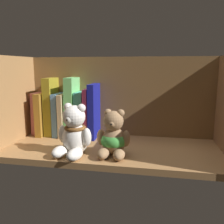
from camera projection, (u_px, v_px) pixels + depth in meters
shelf_board at (112, 150)px, 82.09cm from camera, size 70.70×30.66×2.00cm
shelf_back_panel at (120, 99)px, 94.63cm from camera, size 73.10×1.20×32.44cm
shelf_side_panel_left at (12, 103)px, 85.94cm from camera, size 1.60×33.06×32.44cm
book_0 at (39, 113)px, 98.37cm from camera, size 2.70×9.12×16.59cm
book_1 at (46, 113)px, 97.83cm from camera, size 2.53×14.62×16.59cm
book_2 at (53, 106)px, 96.66cm from camera, size 3.17×11.81×22.45cm
book_3 at (61, 114)px, 96.64cm from camera, size 2.12×13.29×16.55cm
book_4 at (66, 114)px, 96.19cm from camera, size 1.79×14.48×16.47cm
book_5 at (73, 107)px, 95.06cm from camera, size 3.84×12.68×22.75cm
book_6 at (82, 114)px, 94.88cm from camera, size 3.08×11.97×17.30cm
book_7 at (89, 112)px, 94.24cm from camera, size 1.61×13.10×18.57cm
book_8 at (95, 110)px, 93.61cm from camera, size 2.38×14.74×20.44cm
teddy_bear_larger at (74, 133)px, 73.85cm from camera, size 12.15×12.47×15.92cm
teddy_bear_smaller at (113, 137)px, 73.71cm from camera, size 10.34×10.74×14.29cm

